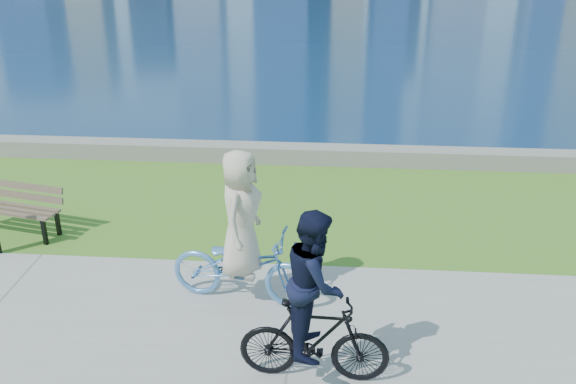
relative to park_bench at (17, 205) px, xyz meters
The scene contains 6 objects.
ground 5.35m from the park_bench, 28.28° to the right, with size 320.00×320.00×0.00m, color #3A691B.
concrete_path 5.35m from the park_bench, 28.28° to the right, with size 80.00×3.50×0.02m, color gray.
seawall 5.97m from the park_bench, 38.10° to the left, with size 90.00×0.50×0.35m, color slate.
park_bench is the anchor object (origin of this frame).
cyclist_woman 4.37m from the park_bench, 23.97° to the right, with size 1.01×2.06×2.15m.
cyclist_man 6.01m from the park_bench, 33.43° to the right, with size 0.64×1.68×2.07m.
Camera 1 is at (0.49, -6.61, 4.81)m, focal length 40.00 mm.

